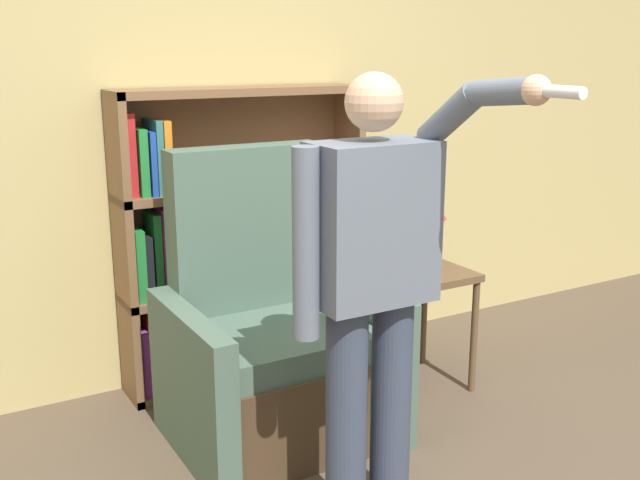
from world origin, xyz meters
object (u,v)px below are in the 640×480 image
(bookcase, at_px, (220,242))
(person_standing, at_px, (372,280))
(side_table, at_px, (418,290))
(table_lamp, at_px, (421,205))
(armchair, at_px, (273,349))

(bookcase, xyz_separation_m, person_standing, (-0.03, -1.45, 0.20))
(side_table, distance_m, table_lamp, 0.44)
(armchair, distance_m, table_lamp, 1.04)
(person_standing, height_order, table_lamp, person_standing)
(table_lamp, bearing_deg, bookcase, 144.67)
(bookcase, distance_m, side_table, 1.05)
(bookcase, height_order, armchair, bookcase)
(armchair, height_order, table_lamp, armchair)
(bookcase, bearing_deg, armchair, -92.50)
(bookcase, relative_size, armchair, 1.18)
(person_standing, relative_size, table_lamp, 3.72)
(bookcase, bearing_deg, person_standing, -91.14)
(armchair, height_order, person_standing, person_standing)
(armchair, distance_m, person_standing, 0.97)
(person_standing, distance_m, table_lamp, 1.22)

